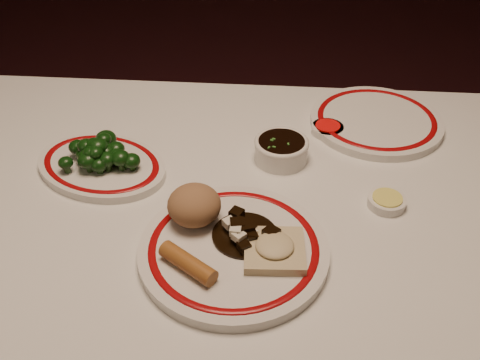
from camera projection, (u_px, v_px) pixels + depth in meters
name	position (u px, v px, depth m)	size (l,w,h in m)	color
dining_table	(229.00, 253.00, 0.94)	(1.20, 0.90, 0.75)	white
main_plate	(234.00, 250.00, 0.81)	(0.37, 0.37, 0.02)	silver
rice_mound	(194.00, 205.00, 0.83)	(0.08, 0.08, 0.06)	#956946
spring_roll	(188.00, 263.00, 0.76)	(0.03, 0.03, 0.09)	#985C25
fried_wonton	(275.00, 249.00, 0.78)	(0.09, 0.09, 0.02)	#C4B58A
stirfry_heap	(246.00, 232.00, 0.81)	(0.11, 0.10, 0.03)	black
broccoli_plate	(102.00, 165.00, 0.98)	(0.30, 0.29, 0.02)	silver
broccoli_pile	(98.00, 152.00, 0.96)	(0.14, 0.11, 0.05)	#23471C
soy_bowl	(281.00, 150.00, 0.99)	(0.10, 0.10, 0.04)	silver
sweet_sour_dish	(327.00, 129.00, 1.07)	(0.06, 0.06, 0.02)	silver
mustard_dish	(387.00, 201.00, 0.90)	(0.06, 0.06, 0.02)	silver
far_plate	(376.00, 121.00, 1.10)	(0.31, 0.31, 0.02)	silver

